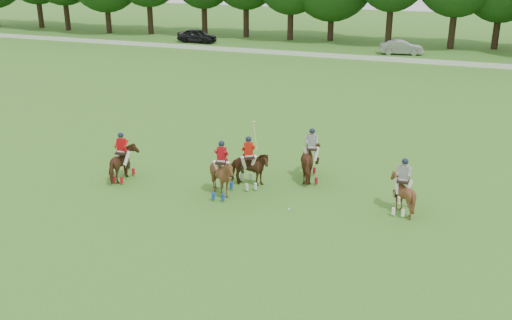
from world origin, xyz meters
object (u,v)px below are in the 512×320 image
(car_mid, at_px, (401,48))
(polo_stripe_b, at_px, (402,193))
(polo_ball, at_px, (289,209))
(polo_stripe_a, at_px, (311,161))
(polo_red_c, at_px, (222,176))
(polo_red_a, at_px, (123,163))
(car_left, at_px, (197,36))
(polo_red_b, at_px, (249,169))

(car_mid, relative_size, polo_stripe_b, 1.89)
(polo_stripe_b, height_order, polo_ball, polo_stripe_b)
(car_mid, distance_m, polo_stripe_a, 36.31)
(polo_stripe_b, bearing_deg, polo_ball, -160.41)
(polo_red_c, xyz_separation_m, polo_ball, (3.12, -0.44, -0.86))
(polo_red_a, xyz_separation_m, polo_stripe_a, (7.99, 3.02, 0.09))
(polo_ball, bearing_deg, polo_stripe_a, 91.25)
(car_left, relative_size, polo_stripe_a, 1.87)
(polo_stripe_b, bearing_deg, polo_stripe_a, 155.08)
(car_left, distance_m, polo_red_c, 44.47)
(polo_red_a, xyz_separation_m, polo_stripe_b, (12.29, 1.02, -0.00))
(polo_stripe_b, bearing_deg, polo_red_b, 177.46)
(polo_stripe_a, xyz_separation_m, polo_ball, (0.08, -3.50, -0.86))
(car_left, distance_m, polo_stripe_b, 47.46)
(car_mid, distance_m, polo_red_c, 39.44)
(polo_red_c, bearing_deg, polo_red_b, 63.82)
(polo_red_b, xyz_separation_m, polo_red_c, (-0.67, -1.36, 0.07))
(car_left, distance_m, polo_red_b, 43.59)
(polo_red_b, distance_m, polo_stripe_a, 2.93)
(car_mid, xyz_separation_m, polo_stripe_b, (4.90, -38.30, 0.10))
(polo_red_a, bearing_deg, polo_red_c, -0.48)
(car_mid, bearing_deg, polo_stripe_b, 176.23)
(car_left, xyz_separation_m, polo_red_b, (21.34, -38.01, 0.05))
(polo_stripe_a, distance_m, polo_stripe_b, 4.75)
(polo_red_a, xyz_separation_m, polo_red_c, (4.94, -0.04, 0.09))
(polo_stripe_a, bearing_deg, car_mid, 90.94)
(polo_red_b, relative_size, polo_stripe_b, 1.26)
(polo_red_a, height_order, polo_stripe_a, polo_stripe_a)
(polo_stripe_a, xyz_separation_m, polo_stripe_b, (4.30, -2.00, -0.10))
(polo_stripe_a, relative_size, polo_stripe_b, 1.09)
(polo_ball, bearing_deg, car_mid, 90.97)
(polo_stripe_a, bearing_deg, polo_red_a, -159.29)
(car_mid, bearing_deg, polo_stripe_a, 169.88)
(polo_red_c, height_order, polo_ball, polo_red_c)
(car_left, bearing_deg, polo_stripe_b, -142.13)
(car_left, xyz_separation_m, polo_ball, (23.80, -39.81, -0.74))
(polo_stripe_b, relative_size, polo_ball, 25.12)
(polo_red_a, height_order, polo_red_b, polo_red_b)
(car_mid, height_order, polo_red_c, polo_red_c)
(polo_red_a, bearing_deg, car_mid, 79.35)
(car_mid, relative_size, polo_stripe_a, 1.74)
(polo_red_c, xyz_separation_m, polo_stripe_b, (7.35, 1.06, -0.09))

